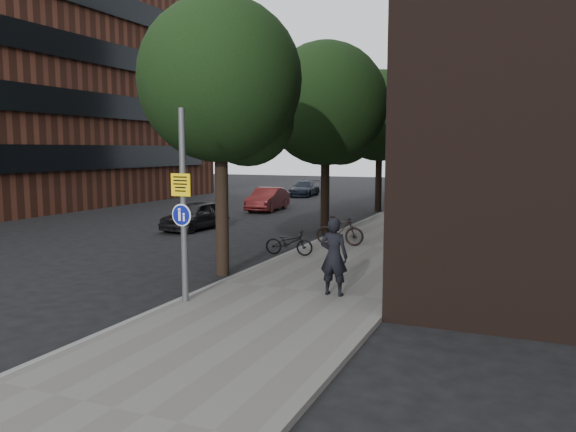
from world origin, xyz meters
The scene contains 15 objects.
ground centered at (0.00, 0.00, 0.00)m, with size 120.00×120.00×0.00m, color black.
sidewalk centered at (0.25, 10.00, 0.06)m, with size 4.50×60.00×0.12m, color #5F5C57.
curb_edge centered at (-2.00, 10.00, 0.07)m, with size 0.15×60.00×0.13m, color slate.
street_tree_near centered at (-2.53, 4.64, 5.11)m, with size 4.40×4.40×7.50m.
street_tree_mid centered at (-2.53, 13.14, 5.11)m, with size 5.00×5.00×7.80m.
street_tree_far centered at (-2.53, 22.14, 5.11)m, with size 5.00×5.00×7.80m.
signpost centered at (-1.80, 1.44, 2.25)m, with size 0.49×0.14×4.23m.
pedestrian centered at (1.07, 3.21, 1.02)m, with size 0.66×0.43×1.81m, color black.
parked_bike_facade_near centered at (2.00, 9.52, 0.57)m, with size 0.59×1.70×0.89m, color black.
parked_bike_facade_far centered at (2.00, 9.86, 0.60)m, with size 0.45×1.60×0.96m, color black.
parked_bike_curb_near centered at (-1.80, 7.32, 0.52)m, with size 0.54×1.54×0.81m, color black.
parked_bike_curb_far centered at (-0.89, 9.73, 0.63)m, with size 0.48×1.70×1.02m, color black.
parked_car_near centered at (-8.11, 11.77, 0.62)m, with size 1.45×3.61×1.23m, color black.
parked_car_mid centered at (-8.43, 19.81, 0.65)m, with size 1.37×3.94×1.30m, color maroon.
parked_car_far centered at (-10.13, 29.85, 0.57)m, with size 1.59×3.90×1.13m, color black.
Camera 1 is at (5.07, -8.83, 3.47)m, focal length 35.00 mm.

